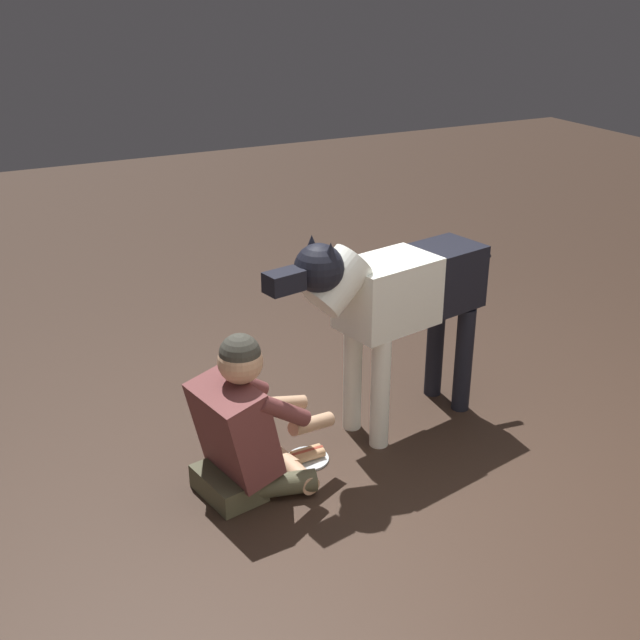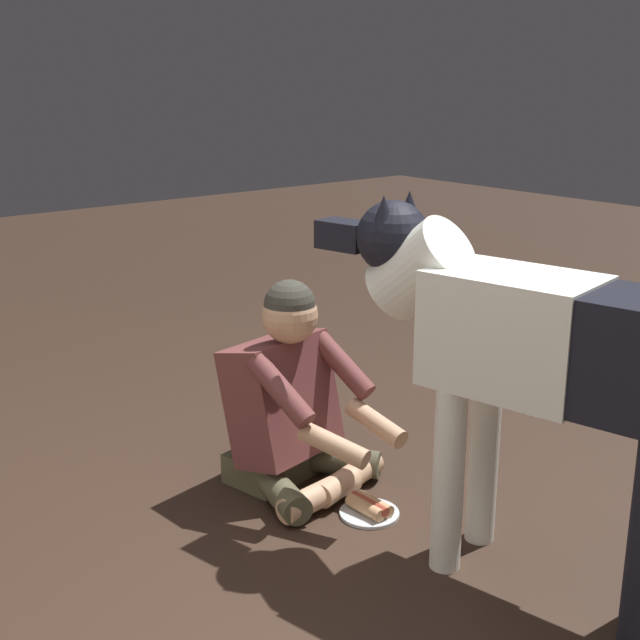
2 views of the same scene
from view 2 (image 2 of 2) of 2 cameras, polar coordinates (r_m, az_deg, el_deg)
The scene contains 4 objects.
ground_plane at distance 2.73m, azimuth 2.72°, elevation -18.22°, with size 15.42×15.42×0.00m, color #36251B.
person_sitting_on_floor at distance 3.25m, azimuth -1.90°, elevation -5.64°, with size 0.71×0.57×0.82m.
large_dog at distance 2.61m, azimuth 13.73°, elevation -1.78°, with size 1.48×0.47×1.17m.
hot_dog_on_plate at distance 3.17m, azimuth 3.31°, elevation -12.40°, with size 0.22×0.22×0.06m.
Camera 2 is at (-1.66, 1.52, 1.55)m, focal length 48.09 mm.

